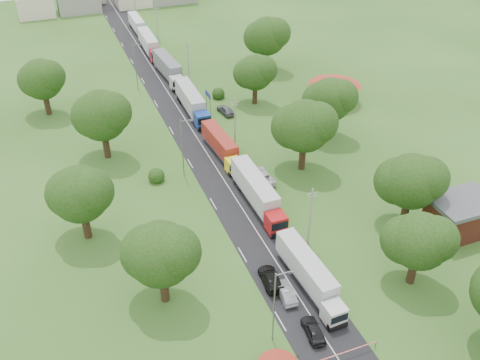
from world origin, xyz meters
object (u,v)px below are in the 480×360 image
info_sign (208,97)px  truck_0 (310,274)px  boom_barrier (328,358)px  car_lane_mid (286,292)px  car_lane_front (313,330)px

info_sign → truck_0: size_ratio=0.29×
boom_barrier → info_sign: info_sign is taller
info_sign → car_lane_mid: info_sign is taller
car_lane_front → car_lane_mid: bearing=-80.1°
boom_barrier → car_lane_front: (0.36, 4.02, -0.16)m
info_sign → truck_0: (-3.29, -49.22, -0.92)m
boom_barrier → car_lane_mid: 10.25m
car_lane_mid → boom_barrier: bearing=95.5°
boom_barrier → car_lane_mid: bearing=90.4°
boom_barrier → truck_0: truck_0 is taller
truck_0 → info_sign: bearing=86.2°
car_lane_front → car_lane_mid: size_ratio=0.96×
boom_barrier → car_lane_mid: car_lane_mid is taller
boom_barrier → car_lane_mid: size_ratio=2.08×
car_lane_mid → car_lane_front: bearing=99.1°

